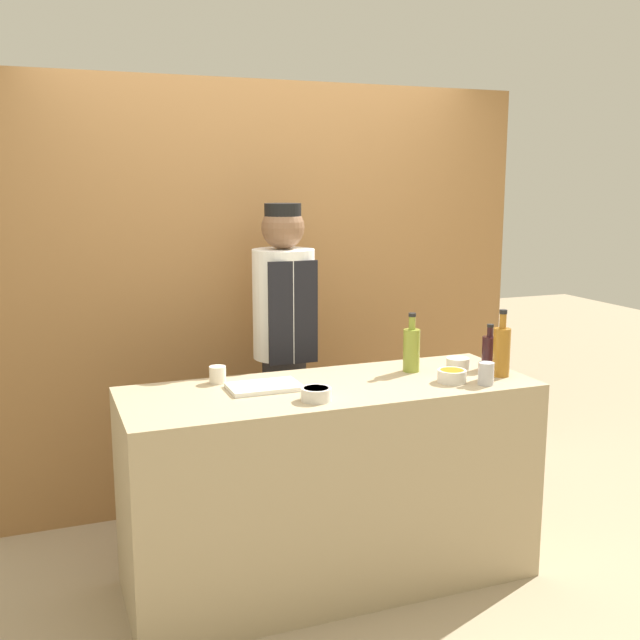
% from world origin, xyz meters
% --- Properties ---
extents(ground_plane, '(14.00, 14.00, 0.00)m').
position_xyz_m(ground_plane, '(0.00, 0.00, 0.00)').
color(ground_plane, tan).
extents(cabinet_wall, '(3.16, 0.18, 2.40)m').
position_xyz_m(cabinet_wall, '(0.00, 1.09, 1.20)').
color(cabinet_wall, olive).
rests_on(cabinet_wall, ground_plane).
extents(counter, '(1.88, 0.68, 0.94)m').
position_xyz_m(counter, '(0.00, 0.00, 0.47)').
color(counter, tan).
rests_on(counter, ground_plane).
extents(sauce_bowl_white, '(0.13, 0.13, 0.05)m').
position_xyz_m(sauce_bowl_white, '(-0.14, -0.19, 0.98)').
color(sauce_bowl_white, silver).
rests_on(sauce_bowl_white, counter).
extents(sauce_bowl_orange, '(0.13, 0.13, 0.06)m').
position_xyz_m(sauce_bowl_orange, '(0.55, -0.14, 0.98)').
color(sauce_bowl_orange, silver).
rests_on(sauce_bowl_orange, counter).
extents(sauce_bowl_brown, '(0.11, 0.11, 0.06)m').
position_xyz_m(sauce_bowl_brown, '(0.70, 0.06, 0.98)').
color(sauce_bowl_brown, silver).
rests_on(sauce_bowl_brown, counter).
extents(cutting_board, '(0.32, 0.20, 0.02)m').
position_xyz_m(cutting_board, '(-0.29, 0.06, 0.95)').
color(cutting_board, white).
rests_on(cutting_board, counter).
extents(bottle_wine, '(0.07, 0.07, 0.22)m').
position_xyz_m(bottle_wine, '(0.85, 0.02, 1.03)').
color(bottle_wine, black).
rests_on(bottle_wine, counter).
extents(bottle_oil, '(0.08, 0.08, 0.29)m').
position_xyz_m(bottle_oil, '(0.46, 0.11, 1.06)').
color(bottle_oil, olive).
rests_on(bottle_oil, counter).
extents(bottle_amber, '(0.08, 0.08, 0.32)m').
position_xyz_m(bottle_amber, '(0.82, -0.13, 1.07)').
color(bottle_amber, '#9E661E').
rests_on(bottle_amber, counter).
extents(cup_steel, '(0.07, 0.07, 0.10)m').
position_xyz_m(cup_steel, '(0.67, -0.23, 1.00)').
color(cup_steel, '#B7B7BC').
rests_on(cup_steel, counter).
extents(cup_cream, '(0.08, 0.08, 0.08)m').
position_xyz_m(cup_cream, '(-0.46, 0.24, 0.98)').
color(cup_cream, silver).
rests_on(cup_cream, counter).
extents(chef_center, '(0.33, 0.33, 1.74)m').
position_xyz_m(chef_center, '(0.00, 0.67, 0.96)').
color(chef_center, '#28282D').
rests_on(chef_center, ground_plane).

